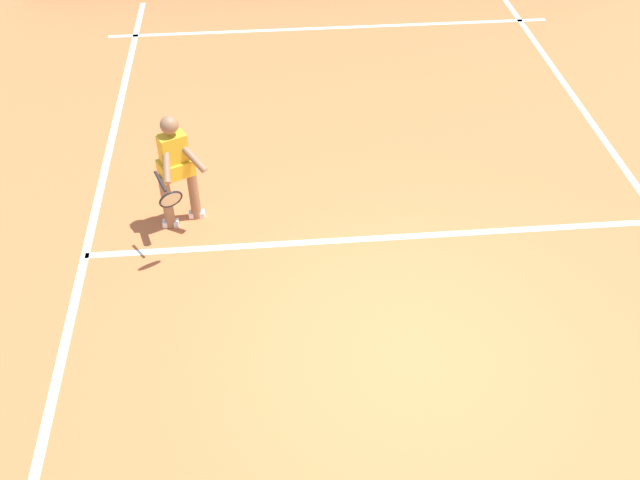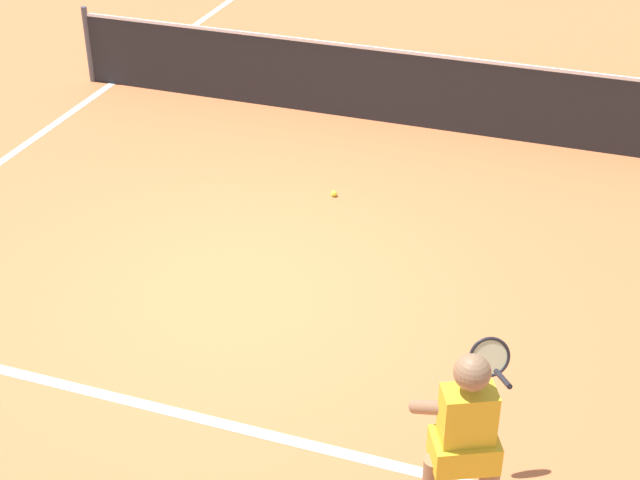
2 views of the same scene
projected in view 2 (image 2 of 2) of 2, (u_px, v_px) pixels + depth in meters
ground_plane at (246, 285)px, 8.85m from camera, size 27.14×27.14×0.00m
service_line_marking at (154, 407)px, 7.39m from camera, size 7.30×0.10×0.01m
court_net at (370, 83)px, 11.79m from camera, size 7.98×0.08×1.04m
tennis_player at (464, 446)px, 5.82m from camera, size 0.68×1.12×1.55m
tennis_ball_near at (334, 194)px, 10.30m from camera, size 0.07×0.07×0.07m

